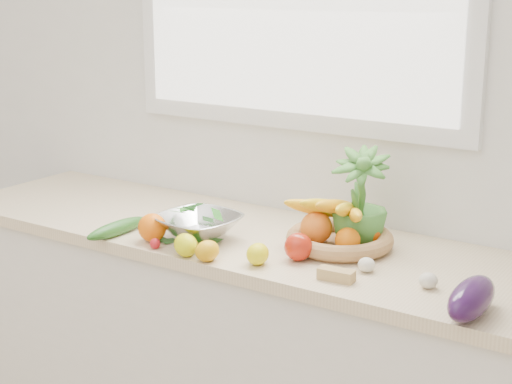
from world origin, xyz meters
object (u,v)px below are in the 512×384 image
Objects in this scene: eggplant at (471,298)px; colander_with_spinach at (199,220)px; fruit_basket at (339,232)px; apple at (298,247)px; cucumber at (117,228)px; potted_herb at (359,200)px.

eggplant is 0.91m from colander_with_spinach.
fruit_basket is (-0.51, 0.28, 0.00)m from eggplant.
apple is 0.32× the size of cucumber.
cucumber is at bearing -157.00° from colander_with_spinach.
potted_herb reaches higher than eggplant.
apple is 0.62m from cucumber.
apple is 0.26m from potted_herb.
eggplant is at bearing -28.75° from fruit_basket.
fruit_basket reaches higher than apple.
fruit_basket is (0.65, 0.28, 0.03)m from cucumber.
cucumber is 0.94× the size of colander_with_spinach.
colander_with_spinach is at bearing -155.83° from fruit_basket.
cucumber is 0.27m from colander_with_spinach.
colander_with_spinach reaches higher than eggplant.
eggplant is 0.91× the size of cucumber.
fruit_basket is (-0.04, -0.05, -0.10)m from potted_herb.
potted_herb is (0.69, 0.34, 0.12)m from cucumber.
fruit_basket is at bearing 24.17° from colander_with_spinach.
cucumber is at bearing -179.64° from eggplant.
potted_herb is at bearing 68.67° from apple.
colander_with_spinach reaches higher than apple.
fruit_basket reaches higher than colander_with_spinach.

